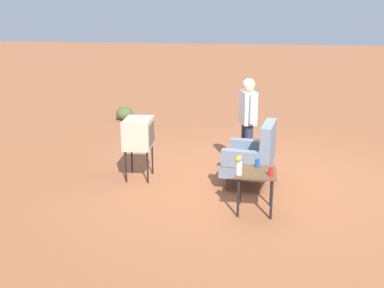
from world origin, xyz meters
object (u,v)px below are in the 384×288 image
(person_standing, at_px, (248,119))
(flower_vase, at_px, (239,164))
(armchair, at_px, (254,157))
(soda_can_red, at_px, (271,172))
(tv_on_stand, at_px, (139,133))
(side_table, at_px, (256,177))
(soda_can_blue, at_px, (257,163))

(person_standing, relative_size, flower_vase, 6.19)
(armchair, bearing_deg, soda_can_red, 13.08)
(person_standing, bearing_deg, armchair, 11.17)
(armchair, bearing_deg, tv_on_stand, -91.97)
(side_table, relative_size, tv_on_stand, 0.58)
(side_table, xyz_separation_m, flower_vase, (0.17, -0.23, 0.23))
(armchair, xyz_separation_m, soda_can_blue, (0.78, 0.07, 0.16))
(tv_on_stand, bearing_deg, flower_vase, 55.22)
(flower_vase, bearing_deg, side_table, 126.22)
(soda_can_red, relative_size, flower_vase, 0.46)
(armchair, distance_m, person_standing, 0.85)
(soda_can_red, xyz_separation_m, flower_vase, (0.01, -0.43, 0.09))
(side_table, bearing_deg, flower_vase, -53.78)
(armchair, relative_size, side_table, 1.77)
(soda_can_blue, distance_m, flower_vase, 0.43)
(side_table, distance_m, tv_on_stand, 2.23)
(armchair, relative_size, flower_vase, 4.00)
(armchair, relative_size, tv_on_stand, 1.03)
(armchair, distance_m, tv_on_stand, 1.92)
(side_table, xyz_separation_m, person_standing, (-1.68, -0.20, 0.42))
(person_standing, bearing_deg, tv_on_stand, -69.56)
(armchair, distance_m, soda_can_blue, 0.80)
(person_standing, distance_m, soda_can_red, 1.90)
(tv_on_stand, relative_size, flower_vase, 3.89)
(side_table, xyz_separation_m, soda_can_red, (0.15, 0.20, 0.15))
(person_standing, bearing_deg, soda_can_blue, 8.08)
(soda_can_red, bearing_deg, person_standing, -167.66)
(soda_can_blue, bearing_deg, side_table, -3.52)
(person_standing, relative_size, soda_can_blue, 13.44)
(side_table, distance_m, flower_vase, 0.37)
(tv_on_stand, bearing_deg, soda_can_blue, 66.63)
(armchair, xyz_separation_m, person_standing, (-0.72, -0.14, 0.44))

